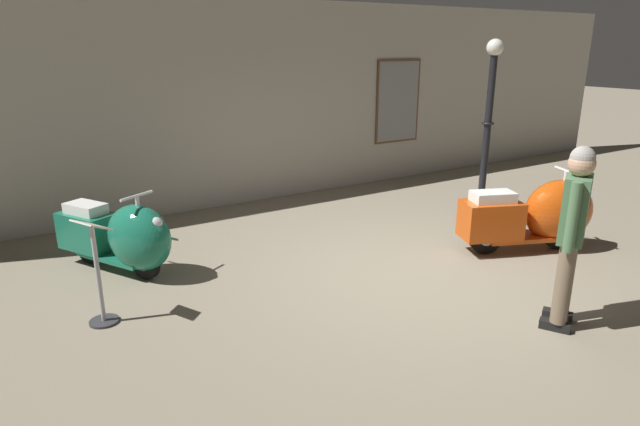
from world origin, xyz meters
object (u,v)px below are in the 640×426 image
lamppost (487,128)px  visitor_0 (572,226)px  info_stanchion (99,281)px  scooter_0 (123,236)px  scooter_1 (538,215)px

lamppost → visitor_0: lamppost is taller
lamppost → visitor_0: (-2.22, -3.00, -0.34)m
visitor_0 → info_stanchion: visitor_0 is taller
scooter_0 → lamppost: (5.46, -0.45, 0.89)m
scooter_0 → info_stanchion: 1.20m
scooter_0 → visitor_0: 4.76m
visitor_0 → info_stanchion: size_ratio=1.64×
lamppost → info_stanchion: size_ratio=2.52×
scooter_1 → lamppost: bearing=87.3°
scooter_0 → scooter_1: size_ratio=0.92×
visitor_0 → lamppost: bearing=-65.9°
scooter_1 → visitor_0: 2.09m
scooter_0 → lamppost: 5.55m
scooter_1 → visitor_0: visitor_0 is taller
scooter_0 → visitor_0: (3.24, -3.45, 0.55)m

